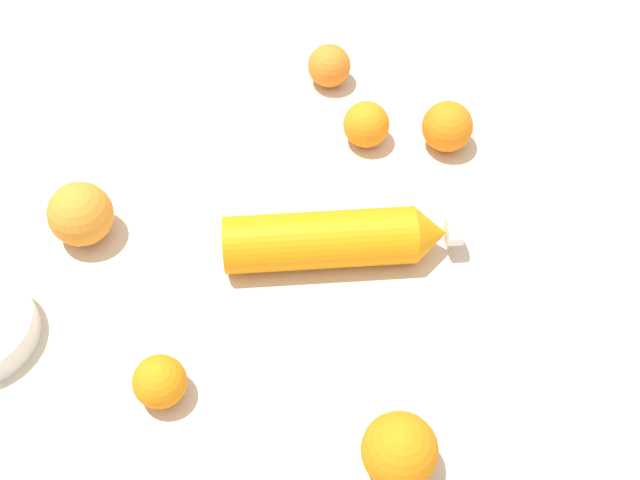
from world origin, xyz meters
The scene contains 8 objects.
ground_plane centered at (0.00, 0.00, 0.00)m, with size 2.40×2.40×0.00m, color beige.
water_bottle centered at (0.03, 0.05, 0.04)m, with size 0.30×0.10×0.07m.
orange_0 centered at (0.06, 0.25, 0.03)m, with size 0.06×0.06×0.06m, color orange.
orange_1 centered at (0.17, 0.24, 0.03)m, with size 0.07×0.07×0.07m, color orange.
orange_2 centered at (-0.16, -0.15, 0.03)m, with size 0.06×0.06×0.06m, color orange.
orange_3 centered at (0.10, -0.22, 0.04)m, with size 0.08×0.08×0.08m, color orange.
orange_4 centered at (-0.29, 0.07, 0.04)m, with size 0.08×0.08×0.08m, color orange.
orange_5 centered at (0.01, 0.36, 0.03)m, with size 0.06×0.06×0.06m, color orange.
Camera 1 is at (0.04, -0.55, 0.84)m, focal length 46.03 mm.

